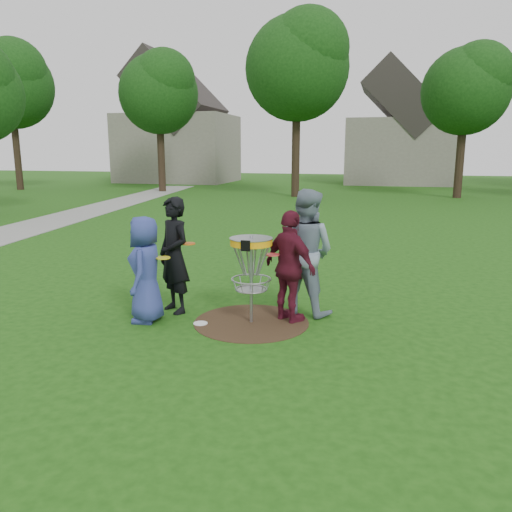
% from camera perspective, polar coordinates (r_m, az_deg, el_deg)
% --- Properties ---
extents(ground, '(100.00, 100.00, 0.00)m').
position_cam_1_polar(ground, '(7.87, -0.54, -7.59)').
color(ground, '#19470F').
rests_on(ground, ground).
extents(dirt_patch, '(1.80, 1.80, 0.01)m').
position_cam_1_polar(dirt_patch, '(7.87, -0.54, -7.56)').
color(dirt_patch, '#47331E').
rests_on(dirt_patch, ground).
extents(concrete_path, '(7.75, 39.92, 0.02)m').
position_cam_1_polar(concrete_path, '(19.45, -23.74, 3.22)').
color(concrete_path, '#9E9E99').
rests_on(concrete_path, ground).
extents(player_blue, '(0.67, 0.89, 1.66)m').
position_cam_1_polar(player_blue, '(7.90, -12.49, -1.51)').
color(player_blue, navy).
rests_on(player_blue, ground).
extents(player_black, '(0.83, 0.78, 1.91)m').
position_cam_1_polar(player_black, '(8.25, -9.35, 0.07)').
color(player_black, black).
rests_on(player_black, ground).
extents(player_grey, '(1.20, 1.07, 2.04)m').
position_cam_1_polar(player_grey, '(8.12, 5.67, 0.46)').
color(player_grey, gray).
rests_on(player_grey, ground).
extents(player_maroon, '(1.08, 0.95, 1.75)m').
position_cam_1_polar(player_maroon, '(7.71, 3.92, -1.23)').
color(player_maroon, '#591425').
rests_on(player_maroon, ground).
extents(disc_on_grass, '(0.22, 0.22, 0.02)m').
position_cam_1_polar(disc_on_grass, '(7.84, -6.36, -7.68)').
color(disc_on_grass, white).
rests_on(disc_on_grass, ground).
extents(disc_golf_basket, '(0.66, 0.67, 1.38)m').
position_cam_1_polar(disc_golf_basket, '(7.59, -0.55, -0.32)').
color(disc_golf_basket, '#9EA0A5').
rests_on(disc_golf_basket, ground).
extents(held_discs, '(2.08, 0.99, 0.25)m').
position_cam_1_polar(held_discs, '(7.80, -3.13, 0.83)').
color(held_discs, yellow).
rests_on(held_discs, ground).
extents(tree_row, '(51.20, 17.42, 9.90)m').
position_cam_1_polar(tree_row, '(28.11, 11.73, 19.07)').
color(tree_row, '#38281C').
rests_on(tree_row, ground).
extents(house_row, '(44.50, 10.65, 11.62)m').
position_cam_1_polar(house_row, '(40.37, 18.78, 13.53)').
color(house_row, gray).
rests_on(house_row, ground).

